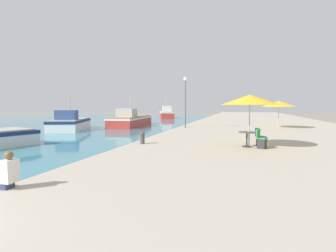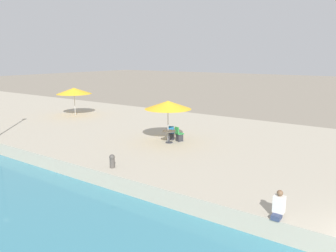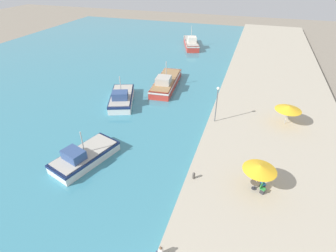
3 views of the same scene
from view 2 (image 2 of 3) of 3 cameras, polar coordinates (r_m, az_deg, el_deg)
cafe_umbrella_pink at (r=19.61m, az=-0.00°, el=3.69°), size 2.82×2.82×2.54m
cafe_umbrella_white at (r=29.94m, az=-16.06°, el=5.90°), size 3.01×3.01×2.44m
cafe_table at (r=19.77m, az=0.20°, el=-1.43°), size 0.80×0.80×0.74m
cafe_chair_left at (r=20.51m, az=0.55°, el=-1.53°), size 0.56×0.54×0.91m
cafe_chair_right at (r=20.19m, az=1.95°, el=-1.76°), size 0.56×0.54×0.91m
person_at_quay at (r=11.50m, az=18.71°, el=-12.99°), size 0.50×0.36×0.92m
mooring_bollard at (r=15.66m, az=-9.70°, el=-5.97°), size 0.26×0.26×0.65m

